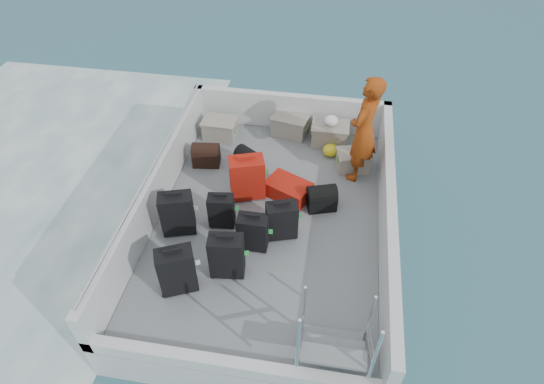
# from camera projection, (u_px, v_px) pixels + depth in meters

# --- Properties ---
(ground) EXTENTS (160.00, 160.00, 0.00)m
(ground) POSITION_uv_depth(u_px,v_px,m) (269.00, 244.00, 7.37)
(ground) COLOR #194758
(ground) RESTS_ON ground
(ferry_hull) EXTENTS (3.60, 5.00, 0.60)m
(ferry_hull) POSITION_uv_depth(u_px,v_px,m) (269.00, 232.00, 7.17)
(ferry_hull) COLOR silver
(ferry_hull) RESTS_ON ground
(deck) EXTENTS (3.30, 4.70, 0.02)m
(deck) POSITION_uv_depth(u_px,v_px,m) (269.00, 218.00, 6.95)
(deck) COLOR gray
(deck) RESTS_ON ferry_hull
(deck_fittings) EXTENTS (3.60, 5.00, 0.90)m
(deck_fittings) POSITION_uv_depth(u_px,v_px,m) (289.00, 219.00, 6.42)
(deck_fittings) COLOR silver
(deck_fittings) RESTS_ON deck
(suitcase_0) EXTENTS (0.53, 0.43, 0.72)m
(suitcase_0) POSITION_uv_depth(u_px,v_px,m) (177.00, 271.00, 5.77)
(suitcase_0) COLOR black
(suitcase_0) RESTS_ON deck
(suitcase_1) EXTENTS (0.53, 0.39, 0.70)m
(suitcase_1) POSITION_uv_depth(u_px,v_px,m) (177.00, 214.00, 6.52)
(suitcase_1) COLOR black
(suitcase_1) RESTS_ON deck
(suitcase_3) EXTENTS (0.48, 0.32, 0.69)m
(suitcase_3) POSITION_uv_depth(u_px,v_px,m) (227.00, 256.00, 5.96)
(suitcase_3) COLOR black
(suitcase_3) RESTS_ON deck
(suitcase_4) EXTENTS (0.40, 0.26, 0.56)m
(suitcase_4) POSITION_uv_depth(u_px,v_px,m) (221.00, 211.00, 6.66)
(suitcase_4) COLOR black
(suitcase_4) RESTS_ON deck
(suitcase_5) EXTENTS (0.60, 0.47, 0.73)m
(suitcase_5) POSITION_uv_depth(u_px,v_px,m) (247.00, 178.00, 7.06)
(suitcase_5) COLOR #B81B0E
(suitcase_5) RESTS_ON deck
(suitcase_6) EXTENTS (0.42, 0.25, 0.58)m
(suitcase_6) POSITION_uv_depth(u_px,v_px,m) (253.00, 233.00, 6.34)
(suitcase_6) COLOR black
(suitcase_6) RESTS_ON deck
(suitcase_7) EXTENTS (0.49, 0.37, 0.61)m
(suitcase_7) POSITION_uv_depth(u_px,v_px,m) (282.00, 221.00, 6.48)
(suitcase_7) COLOR black
(suitcase_7) RESTS_ON deck
(suitcase_8) EXTENTS (0.81, 0.70, 0.27)m
(suitcase_8) POSITION_uv_depth(u_px,v_px,m) (288.00, 189.00, 7.21)
(suitcase_8) COLOR #B81B0E
(suitcase_8) RESTS_ON deck
(duffel_0) EXTENTS (0.49, 0.35, 0.32)m
(duffel_0) POSITION_uv_depth(u_px,v_px,m) (206.00, 156.00, 7.78)
(duffel_0) COLOR black
(duffel_0) RESTS_ON deck
(duffel_1) EXTENTS (0.50, 0.47, 0.32)m
(duffel_1) POSITION_uv_depth(u_px,v_px,m) (248.00, 162.00, 7.67)
(duffel_1) COLOR black
(duffel_1) RESTS_ON deck
(duffel_2) EXTENTS (0.51, 0.42, 0.32)m
(duffel_2) POSITION_uv_depth(u_px,v_px,m) (321.00, 200.00, 7.01)
(duffel_2) COLOR black
(duffel_2) RESTS_ON deck
(crate_0) EXTENTS (0.59, 0.41, 0.35)m
(crate_0) POSITION_uv_depth(u_px,v_px,m) (220.00, 129.00, 8.33)
(crate_0) COLOR gray
(crate_0) RESTS_ON deck
(crate_1) EXTENTS (0.68, 0.54, 0.37)m
(crate_1) POSITION_uv_depth(u_px,v_px,m) (290.00, 126.00, 8.39)
(crate_1) COLOR gray
(crate_1) RESTS_ON deck
(crate_2) EXTENTS (0.63, 0.43, 0.38)m
(crate_2) POSITION_uv_depth(u_px,v_px,m) (330.00, 135.00, 8.18)
(crate_2) COLOR gray
(crate_2) RESTS_ON deck
(crate_3) EXTENTS (0.59, 0.46, 0.32)m
(crate_3) POSITION_uv_depth(u_px,v_px,m) (353.00, 161.00, 7.68)
(crate_3) COLOR gray
(crate_3) RESTS_ON deck
(yellow_bag) EXTENTS (0.28, 0.26, 0.22)m
(yellow_bag) POSITION_uv_depth(u_px,v_px,m) (331.00, 150.00, 7.98)
(yellow_bag) COLOR yellow
(yellow_bag) RESTS_ON deck
(white_bag) EXTENTS (0.24, 0.24, 0.18)m
(white_bag) POSITION_uv_depth(u_px,v_px,m) (331.00, 122.00, 7.99)
(white_bag) COLOR white
(white_bag) RESTS_ON crate_2
(passenger) EXTENTS (0.69, 0.80, 1.83)m
(passenger) POSITION_uv_depth(u_px,v_px,m) (364.00, 130.00, 7.05)
(passenger) COLOR #D35113
(passenger) RESTS_ON deck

